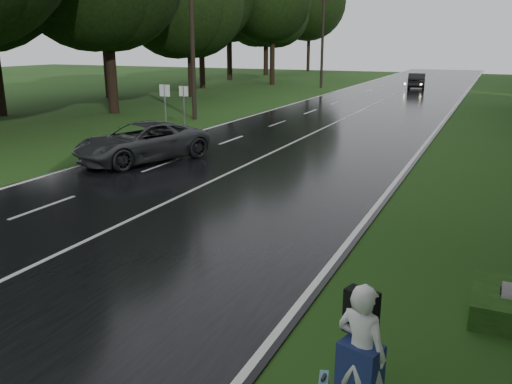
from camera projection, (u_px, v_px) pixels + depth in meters
ground at (74, 248)px, 12.44m from camera, size 160.00×160.00×0.00m
road at (326, 127)px, 29.94m from camera, size 12.00×140.00×0.04m
lane_center at (326, 127)px, 29.93m from camera, size 0.12×140.00×0.01m
grey_car at (142, 142)px, 21.22m from camera, size 4.40×6.04×1.53m
far_car at (417, 81)px, 54.23m from camera, size 2.22×4.88×1.55m
hitchhiker at (361, 356)px, 6.65m from camera, size 0.78×0.75×1.87m
utility_pole_mid at (195, 119)px, 33.12m from camera, size 1.80×0.28×10.83m
utility_pole_far at (321, 88)px, 55.70m from camera, size 1.80×0.28×9.65m
road_sign_a at (167, 133)px, 28.14m from camera, size 0.61×0.10×2.54m
road_sign_b at (185, 128)px, 29.75m from camera, size 0.56×0.10×2.33m
tree_left_d at (114, 113)px, 36.02m from camera, size 10.07×10.07×15.73m
tree_left_e at (192, 97)px, 46.66m from camera, size 8.41×8.41×13.14m
tree_left_f at (272, 85)px, 59.90m from camera, size 10.78×10.78×16.85m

